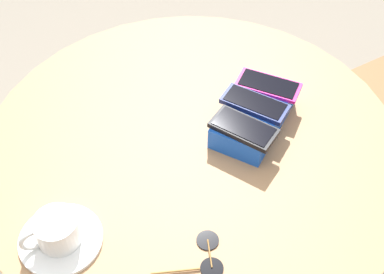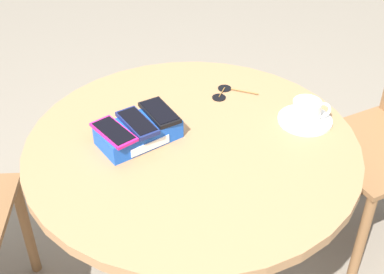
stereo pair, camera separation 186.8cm
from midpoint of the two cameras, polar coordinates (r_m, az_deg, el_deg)
name	(u,v)px [view 2 (the right image)]	position (r m, az deg, el deg)	size (l,w,h in m)	color
round_table	(192,180)	(1.06, -11.99, -39.06)	(0.92, 0.92, 0.71)	#2D2D2D
phone_box	(139,132)	(0.95, -23.81, -34.11)	(0.22, 0.13, 0.05)	blue
phone_magenta	(114,132)	(0.93, -29.57, -34.75)	(0.08, 0.15, 0.01)	#D11975
phone_navy	(137,123)	(0.92, -24.61, -33.49)	(0.07, 0.15, 0.01)	navy
phone_black	(159,112)	(0.91, -19.54, -31.39)	(0.07, 0.14, 0.01)	black
saucer	(305,120)	(0.96, 10.95, -31.10)	(0.16, 0.16, 0.01)	white
coffee_cup	(307,110)	(0.93, 11.42, -30.26)	(0.10, 0.08, 0.06)	white
sunglasses	(224,93)	(1.02, -4.30, -23.56)	(0.14, 0.11, 0.01)	black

